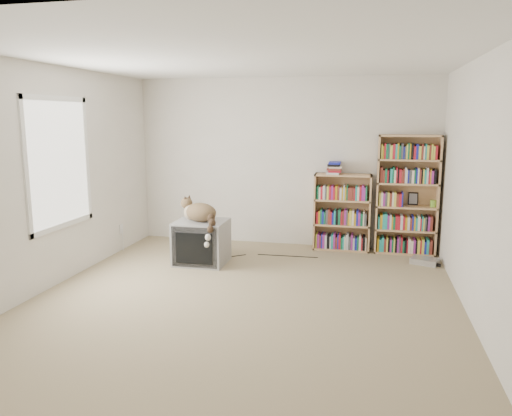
% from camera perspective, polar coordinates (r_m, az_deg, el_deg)
% --- Properties ---
extents(floor, '(4.50, 5.00, 0.01)m').
position_cam_1_polar(floor, '(5.40, -1.38, -10.50)').
color(floor, gray).
rests_on(floor, ground).
extents(wall_back, '(4.50, 0.02, 2.50)m').
position_cam_1_polar(wall_back, '(7.52, 3.25, 5.22)').
color(wall_back, silver).
rests_on(wall_back, floor).
extents(wall_front, '(4.50, 0.02, 2.50)m').
position_cam_1_polar(wall_front, '(2.77, -14.25, -3.99)').
color(wall_front, silver).
rests_on(wall_front, floor).
extents(wall_left, '(0.02, 5.00, 2.50)m').
position_cam_1_polar(wall_left, '(6.05, -22.63, 3.18)').
color(wall_left, silver).
rests_on(wall_left, floor).
extents(wall_right, '(0.02, 5.00, 2.50)m').
position_cam_1_polar(wall_right, '(5.04, 24.23, 1.77)').
color(wall_right, silver).
rests_on(wall_right, floor).
extents(ceiling, '(4.50, 5.00, 0.02)m').
position_cam_1_polar(ceiling, '(5.08, -1.51, 16.89)').
color(ceiling, white).
rests_on(ceiling, wall_back).
extents(window, '(0.02, 1.22, 1.52)m').
position_cam_1_polar(window, '(6.19, -21.57, 4.80)').
color(window, white).
rests_on(window, wall_left).
extents(crt_tv, '(0.66, 0.61, 0.57)m').
position_cam_1_polar(crt_tv, '(6.68, -6.21, -3.88)').
color(crt_tv, gray).
rests_on(crt_tv, floor).
extents(cat, '(0.63, 0.63, 0.54)m').
position_cam_1_polar(cat, '(6.50, -6.24, -0.86)').
color(cat, '#332615').
rests_on(cat, crt_tv).
extents(bookcase_tall, '(0.84, 0.30, 1.68)m').
position_cam_1_polar(bookcase_tall, '(7.35, 16.84, 1.16)').
color(bookcase_tall, tan).
rests_on(bookcase_tall, floor).
extents(bookcase_short, '(0.81, 0.30, 1.11)m').
position_cam_1_polar(bookcase_short, '(7.39, 9.81, -0.79)').
color(bookcase_short, tan).
rests_on(bookcase_short, floor).
extents(book_stack, '(0.21, 0.27, 0.18)m').
position_cam_1_polar(book_stack, '(7.26, 8.95, 4.55)').
color(book_stack, '#B21727').
rests_on(book_stack, bookcase_short).
extents(green_mug, '(0.09, 0.09, 0.10)m').
position_cam_1_polar(green_mug, '(7.38, 19.62, 0.51)').
color(green_mug, '#76B132').
rests_on(green_mug, bookcase_tall).
extents(framed_print, '(0.14, 0.05, 0.18)m').
position_cam_1_polar(framed_print, '(7.44, 17.51, 1.04)').
color(framed_print, black).
rests_on(framed_print, bookcase_tall).
extents(dvd_player, '(0.41, 0.35, 0.08)m').
position_cam_1_polar(dvd_player, '(7.02, 18.75, -5.76)').
color(dvd_player, silver).
rests_on(dvd_player, floor).
extents(wall_outlet, '(0.01, 0.08, 0.13)m').
position_cam_1_polar(wall_outlet, '(7.51, -15.16, -2.32)').
color(wall_outlet, silver).
rests_on(wall_outlet, wall_left).
extents(floor_cables, '(1.20, 0.70, 0.01)m').
position_cam_1_polar(floor_cables, '(7.06, -1.13, -5.41)').
color(floor_cables, black).
rests_on(floor_cables, floor).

